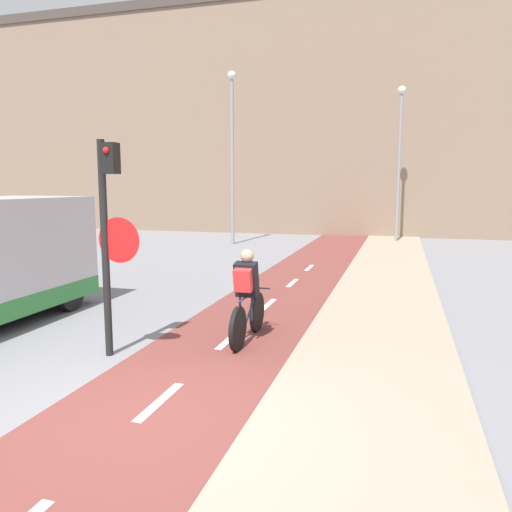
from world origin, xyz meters
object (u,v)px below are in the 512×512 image
(traffic_light_pole, at_px, (109,225))
(street_lamp_sidewalk, at_px, (400,148))
(cyclist_near, at_px, (247,299))
(street_lamp_far, at_px, (232,141))

(traffic_light_pole, bearing_deg, street_lamp_sidewalk, 76.91)
(street_lamp_sidewalk, distance_m, cyclist_near, 16.14)
(street_lamp_far, xyz_separation_m, street_lamp_sidewalk, (6.85, 2.69, -0.25))
(traffic_light_pole, height_order, street_lamp_sidewalk, street_lamp_sidewalk)
(traffic_light_pole, bearing_deg, cyclist_near, 35.19)
(traffic_light_pole, distance_m, street_lamp_sidewalk, 17.42)
(street_lamp_far, relative_size, cyclist_near, 4.09)
(traffic_light_pole, xyz_separation_m, street_lamp_sidewalk, (3.91, 16.83, 2.17))
(street_lamp_far, relative_size, street_lamp_sidewalk, 1.07)
(street_lamp_sidewalk, bearing_deg, cyclist_near, -97.97)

